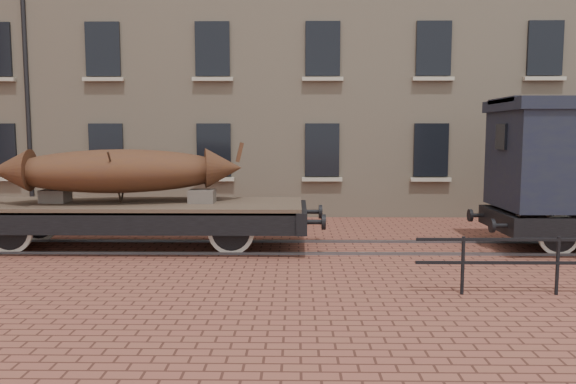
{
  "coord_description": "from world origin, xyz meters",
  "views": [
    {
      "loc": [
        0.17,
        -13.18,
        2.74
      ],
      "look_at": [
        -0.03,
        0.5,
        1.3
      ],
      "focal_mm": 35.0,
      "sensor_mm": 36.0,
      "label": 1
    }
  ],
  "objects": [
    {
      "name": "rail_track",
      "position": [
        0.0,
        0.0,
        0.03
      ],
      "size": [
        30.0,
        1.52,
        0.06
      ],
      "color": "#59595E",
      "rests_on": "ground"
    },
    {
      "name": "warehouse_cream",
      "position": [
        3.0,
        9.99,
        7.0
      ],
      "size": [
        40.0,
        10.19,
        14.0
      ],
      "color": "tan",
      "rests_on": "ground"
    },
    {
      "name": "iron_boat",
      "position": [
        -4.0,
        0.0,
        1.85
      ],
      "size": [
        5.84,
        2.58,
        1.44
      ],
      "color": "#4C2B16",
      "rests_on": "flatcar_wagon"
    },
    {
      "name": "flatcar_wagon",
      "position": [
        -3.82,
        0.0,
        0.87
      ],
      "size": [
        9.29,
        2.52,
        1.4
      ],
      "color": "#473828",
      "rests_on": "ground"
    },
    {
      "name": "ground",
      "position": [
        0.0,
        0.0,
        0.0
      ],
      "size": [
        90.0,
        90.0,
        0.0
      ],
      "primitive_type": "plane",
      "color": "brown"
    }
  ]
}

